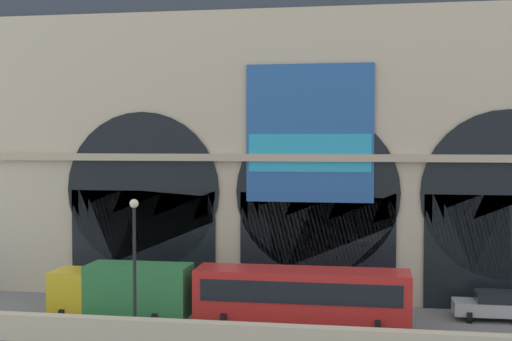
{
  "coord_description": "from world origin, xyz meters",
  "views": [
    {
      "loc": [
        3.09,
        -35.5,
        9.7
      ],
      "look_at": [
        -3.69,
        5.0,
        7.94
      ],
      "focal_mm": 47.93,
      "sensor_mm": 36.0,
      "label": 1
    }
  ],
  "objects_px": {
    "box_truck_midwest": "(123,290)",
    "bus_center": "(302,295)",
    "street_lamp_quayside": "(134,250)",
    "car_mideast": "(496,305)"
  },
  "relations": [
    {
      "from": "bus_center",
      "to": "car_mideast",
      "type": "relative_size",
      "value": 2.5
    },
    {
      "from": "bus_center",
      "to": "car_mideast",
      "type": "distance_m",
      "value": 10.86
    },
    {
      "from": "bus_center",
      "to": "street_lamp_quayside",
      "type": "distance_m",
      "value": 8.88
    },
    {
      "from": "box_truck_midwest",
      "to": "bus_center",
      "type": "bearing_deg",
      "value": 0.53
    },
    {
      "from": "car_mideast",
      "to": "box_truck_midwest",
      "type": "bearing_deg",
      "value": -169.62
    },
    {
      "from": "bus_center",
      "to": "car_mideast",
      "type": "xyz_separation_m",
      "value": [
        10.21,
        3.55,
        -0.98
      ]
    },
    {
      "from": "bus_center",
      "to": "street_lamp_quayside",
      "type": "relative_size",
      "value": 1.59
    },
    {
      "from": "box_truck_midwest",
      "to": "street_lamp_quayside",
      "type": "distance_m",
      "value": 4.52
    },
    {
      "from": "box_truck_midwest",
      "to": "car_mideast",
      "type": "bearing_deg",
      "value": 10.38
    },
    {
      "from": "box_truck_midwest",
      "to": "bus_center",
      "type": "xyz_separation_m",
      "value": [
        9.63,
        0.09,
        0.08
      ]
    }
  ]
}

